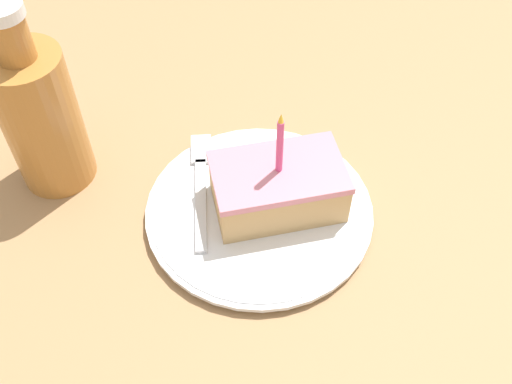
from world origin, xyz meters
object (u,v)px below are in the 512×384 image
at_px(plate, 256,211).
at_px(cake_slice, 278,187).
at_px(fork, 201,182).
at_px(bottle, 40,115).

relative_size(plate, cake_slice, 1.80).
bearing_deg(cake_slice, fork, -120.88).
xyz_separation_m(plate, bottle, (-0.11, -0.21, 0.08)).
relative_size(plate, bottle, 1.11).
relative_size(cake_slice, bottle, 0.61).
bearing_deg(fork, plate, 47.70).
xyz_separation_m(plate, cake_slice, (-0.00, 0.02, 0.03)).
bearing_deg(plate, fork, -132.30).
xyz_separation_m(cake_slice, fork, (-0.05, -0.08, -0.03)).
relative_size(fork, bottle, 0.77).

